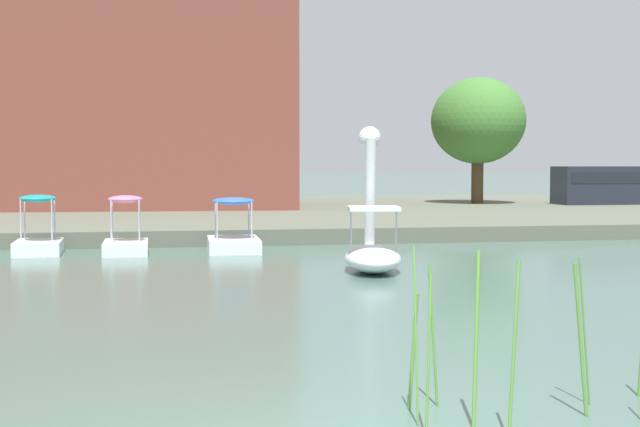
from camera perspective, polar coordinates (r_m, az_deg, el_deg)
shore_bank_far at (r=37.37m, az=-8.70°, el=0.02°), size 130.53×25.89×0.46m
swan_boat at (r=18.80m, az=3.41°, el=-1.93°), size 1.58×2.63×3.12m
pedal_boat_blue at (r=23.19m, az=-5.63°, el=-1.37°), size 1.39×2.21×1.42m
pedal_boat_pink at (r=22.96m, az=-12.47°, el=-1.60°), size 1.11×1.84×1.50m
pedal_boat_teal at (r=23.47m, az=-17.77°, el=-1.39°), size 1.20×1.82×1.52m
tree_broadleaf_right at (r=41.67m, az=10.19°, el=5.90°), size 5.25×5.68×5.84m
parked_van at (r=42.27m, az=18.08°, el=1.85°), size 4.76×1.78×1.73m
apartment_block at (r=39.98m, az=-17.24°, el=9.45°), size 21.02×10.38×12.54m
reed_clump_foreground at (r=8.16m, az=11.99°, el=-8.26°), size 2.56×1.25×1.56m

